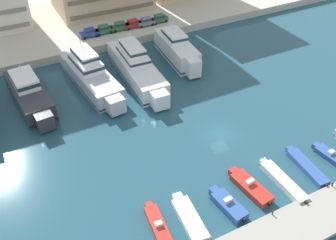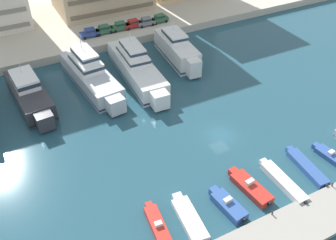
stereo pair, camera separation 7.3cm
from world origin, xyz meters
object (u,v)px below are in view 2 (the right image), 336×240
Objects in this scene: car_grey_center at (146,21)px; motorboat_white_left at (189,218)px; motorboat_blue_center_right at (307,167)px; yacht_white_center_left at (137,67)px; car_red_center_left at (133,23)px; car_green_left at (104,29)px; motorboat_red_far_left at (160,230)px; yacht_white_center at (177,49)px; yacht_silver_mid_left at (90,74)px; motorboat_blue_mid_right at (331,156)px; motorboat_red_center_left at (250,187)px; motorboat_white_center at (283,181)px; car_blue_far_left at (90,32)px; yacht_charcoal_left at (29,94)px; car_green_center_right at (159,18)px; car_green_mid_left at (120,26)px; motorboat_blue_mid_left at (228,205)px.

motorboat_white_left is at bearing -109.01° from car_grey_center.
yacht_white_center_left is at bearing 109.14° from motorboat_blue_center_right.
car_red_center_left is at bearing 173.23° from car_grey_center.
yacht_white_center_left is at bearing -89.24° from car_green_left.
motorboat_red_far_left is at bearing 179.22° from motorboat_white_left.
yacht_white_center is 2.05× the size of motorboat_red_far_left.
yacht_silver_mid_left is 2.73× the size of motorboat_white_left.
motorboat_blue_mid_right is at bearing -82.68° from car_grey_center.
car_green_left is (-2.27, 48.82, 2.15)m from motorboat_red_center_left.
car_blue_far_left reaches higher than motorboat_white_center.
car_green_left is (18.95, 16.33, 0.74)m from yacht_charcoal_left.
motorboat_blue_center_right is at bearing -73.46° from car_blue_far_left.
yacht_white_center reaches higher than car_grey_center.
car_green_left is 13.14m from car_green_center_right.
motorboat_blue_center_right is 49.15m from car_green_center_right.
motorboat_blue_mid_right is 1.47× the size of car_green_mid_left.
car_green_center_right is (3.41, 0.20, 0.00)m from car_grey_center.
car_green_mid_left is (5.64, 49.90, 2.10)m from motorboat_blue_mid_left.
motorboat_white_left is 1.86× the size of car_green_left.
car_red_center_left is at bearing 32.27° from yacht_charcoal_left.
yacht_white_center reaches higher than motorboat_white_center.
yacht_white_center_left reaches higher than yacht_white_center.
yacht_white_center_left is 3.71× the size of motorboat_blue_mid_right.
motorboat_white_center is 2.09× the size of car_grey_center.
yacht_white_center_left is at bearing -110.93° from car_red_center_left.
car_green_mid_left is (11.78, 15.57, 0.44)m from yacht_silver_mid_left.
car_red_center_left is at bearing 80.16° from motorboat_blue_mid_left.
car_green_center_right reaches higher than motorboat_red_center_left.
yacht_charcoal_left is at bearing -139.24° from car_green_left.
yacht_charcoal_left is at bearing 132.61° from motorboat_blue_center_right.
yacht_charcoal_left is 27.90m from car_green_mid_left.
motorboat_red_far_left is 1.96× the size of car_green_left.
motorboat_blue_mid_right is (4.57, -0.05, -0.00)m from motorboat_blue_center_right.
car_blue_far_left is at bearing 96.39° from motorboat_red_center_left.
motorboat_blue_mid_left is 4.36m from motorboat_red_center_left.
car_grey_center and car_green_center_right have the same top height.
motorboat_blue_mid_left is (9.07, -0.60, 0.03)m from motorboat_red_far_left.
motorboat_white_left is 53.15m from car_green_center_right.
car_red_center_left is at bearing 95.51° from motorboat_blue_center_right.
car_red_center_left is (9.87, -0.01, 0.00)m from car_blue_far_left.
motorboat_white_center is at bearing -172.39° from motorboat_blue_center_right.
motorboat_blue_mid_right is (23.13, -0.02, -0.00)m from motorboat_white_left.
motorboat_red_far_left is at bearing -109.80° from car_red_center_left.
motorboat_red_center_left is at bearing -102.62° from car_green_center_right.
motorboat_white_left is 5.20m from motorboat_blue_mid_left.
car_green_left is 9.74m from car_grey_center.
yacht_white_center is 37.60m from motorboat_blue_mid_left.
motorboat_blue_mid_right is at bearing -0.57° from motorboat_blue_center_right.
yacht_white_center is 39.08m from motorboat_white_left.
motorboat_white_center is 2.07× the size of car_green_left.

